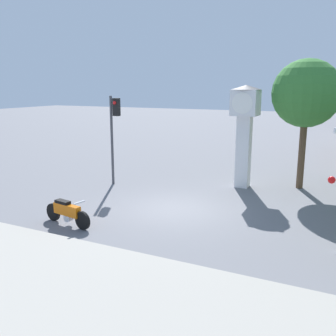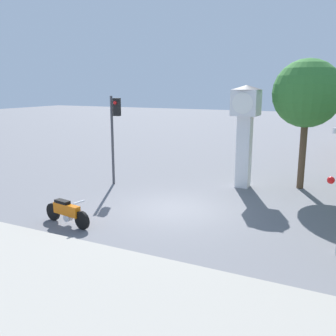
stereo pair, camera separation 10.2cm
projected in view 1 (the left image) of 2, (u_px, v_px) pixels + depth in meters
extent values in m
plane|color=slate|center=(174.00, 209.00, 14.12)|extent=(120.00, 120.00, 0.00)
cube|color=#9E998E|center=(35.00, 303.00, 7.93)|extent=(36.00, 6.00, 0.10)
cylinder|color=black|center=(83.00, 221.00, 12.05)|extent=(0.62, 0.20, 0.61)
cylinder|color=black|center=(53.00, 212.00, 12.88)|extent=(0.62, 0.20, 0.61)
cube|color=orange|center=(67.00, 210.00, 12.42)|extent=(1.14, 0.41, 0.37)
cube|color=black|center=(63.00, 202.00, 12.48)|extent=(0.60, 0.33, 0.10)
cylinder|color=silver|center=(69.00, 217.00, 12.44)|extent=(0.32, 0.25, 0.29)
cube|color=silver|center=(79.00, 202.00, 11.99)|extent=(0.14, 0.45, 0.04)
cube|color=white|center=(243.00, 152.00, 16.97)|extent=(0.60, 0.60, 3.27)
cube|color=white|center=(246.00, 103.00, 16.51)|extent=(1.13, 1.13, 1.13)
cylinder|color=white|center=(242.00, 103.00, 16.00)|extent=(0.90, 0.02, 0.90)
cone|color=#333338|center=(246.00, 87.00, 16.36)|extent=(1.36, 1.36, 0.20)
cylinder|color=#47474C|center=(112.00, 141.00, 17.39)|extent=(0.12, 0.12, 4.12)
cube|color=black|center=(116.00, 107.00, 16.93)|extent=(0.28, 0.24, 0.80)
sphere|color=red|center=(114.00, 103.00, 16.76)|extent=(0.16, 0.16, 0.16)
sphere|color=red|center=(332.00, 180.00, 10.01)|extent=(0.20, 0.20, 0.20)
cylinder|color=brown|center=(302.00, 155.00, 16.80)|extent=(0.30, 0.30, 3.06)
sphere|color=#387A33|center=(306.00, 93.00, 16.22)|extent=(2.96, 2.96, 2.96)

